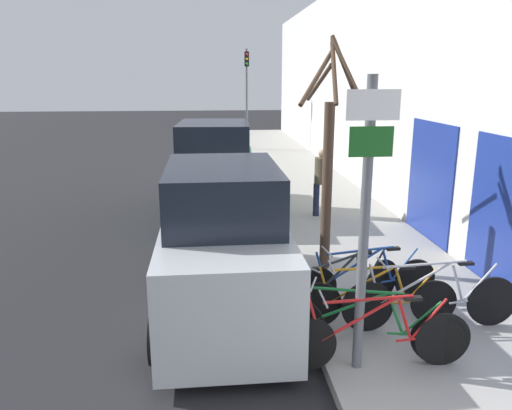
{
  "coord_description": "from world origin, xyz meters",
  "views": [
    {
      "loc": [
        -0.3,
        -1.64,
        3.46
      ],
      "look_at": [
        0.41,
        5.97,
        1.48
      ],
      "focal_mm": 35.0,
      "sensor_mm": 36.0,
      "label": 1
    }
  ],
  "objects_px": {
    "bicycle_5": "(366,280)",
    "bicycle_2": "(431,300)",
    "signpost": "(365,217)",
    "bicycle_3": "(377,299)",
    "pedestrian_near": "(322,177)",
    "bicycle_4": "(343,290)",
    "parked_car_0": "(223,247)",
    "parked_car_1": "(215,175)",
    "traffic_light": "(247,86)",
    "street_tree": "(328,160)",
    "bicycle_0": "(376,337)",
    "bicycle_1": "(366,326)"
  },
  "relations": [
    {
      "from": "bicycle_3",
      "to": "parked_car_0",
      "type": "relative_size",
      "value": 0.51
    },
    {
      "from": "bicycle_2",
      "to": "bicycle_5",
      "type": "relative_size",
      "value": 1.1
    },
    {
      "from": "pedestrian_near",
      "to": "street_tree",
      "type": "relative_size",
      "value": 0.41
    },
    {
      "from": "street_tree",
      "to": "pedestrian_near",
      "type": "bearing_deg",
      "value": 78.56
    },
    {
      "from": "bicycle_0",
      "to": "traffic_light",
      "type": "distance_m",
      "value": 18.37
    },
    {
      "from": "parked_car_1",
      "to": "street_tree",
      "type": "xyz_separation_m",
      "value": [
        1.86,
        -4.01,
        1.01
      ]
    },
    {
      "from": "parked_car_0",
      "to": "parked_car_1",
      "type": "height_order",
      "value": "parked_car_1"
    },
    {
      "from": "bicycle_4",
      "to": "bicycle_0",
      "type": "bearing_deg",
      "value": 150.81
    },
    {
      "from": "bicycle_0",
      "to": "bicycle_1",
      "type": "distance_m",
      "value": 0.31
    },
    {
      "from": "signpost",
      "to": "traffic_light",
      "type": "height_order",
      "value": "traffic_light"
    },
    {
      "from": "street_tree",
      "to": "bicycle_3",
      "type": "bearing_deg",
      "value": -83.91
    },
    {
      "from": "signpost",
      "to": "bicycle_3",
      "type": "bearing_deg",
      "value": 60.79
    },
    {
      "from": "bicycle_1",
      "to": "bicycle_2",
      "type": "xyz_separation_m",
      "value": [
        1.05,
        0.55,
        0.04
      ]
    },
    {
      "from": "parked_car_1",
      "to": "pedestrian_near",
      "type": "distance_m",
      "value": 2.62
    },
    {
      "from": "bicycle_2",
      "to": "pedestrian_near",
      "type": "distance_m",
      "value": 5.75
    },
    {
      "from": "bicycle_2",
      "to": "bicycle_3",
      "type": "distance_m",
      "value": 0.71
    },
    {
      "from": "street_tree",
      "to": "bicycle_1",
      "type": "bearing_deg",
      "value": -92.79
    },
    {
      "from": "bicycle_3",
      "to": "parked_car_0",
      "type": "xyz_separation_m",
      "value": [
        -2.04,
        0.9,
        0.51
      ]
    },
    {
      "from": "bicycle_4",
      "to": "bicycle_3",
      "type": "bearing_deg",
      "value": -163.43
    },
    {
      "from": "bicycle_1",
      "to": "bicycle_5",
      "type": "xyz_separation_m",
      "value": [
        0.42,
        1.36,
        0.01
      ]
    },
    {
      "from": "street_tree",
      "to": "traffic_light",
      "type": "distance_m",
      "value": 15.1
    },
    {
      "from": "bicycle_1",
      "to": "pedestrian_near",
      "type": "bearing_deg",
      "value": 13.01
    },
    {
      "from": "signpost",
      "to": "pedestrian_near",
      "type": "bearing_deg",
      "value": 81.18
    },
    {
      "from": "parked_car_0",
      "to": "pedestrian_near",
      "type": "relative_size",
      "value": 2.66
    },
    {
      "from": "street_tree",
      "to": "bicycle_5",
      "type": "bearing_deg",
      "value": -78.91
    },
    {
      "from": "bicycle_0",
      "to": "bicycle_1",
      "type": "height_order",
      "value": "bicycle_0"
    },
    {
      "from": "signpost",
      "to": "bicycle_2",
      "type": "xyz_separation_m",
      "value": [
        1.23,
        0.81,
        -1.42
      ]
    },
    {
      "from": "bicycle_2",
      "to": "pedestrian_near",
      "type": "xyz_separation_m",
      "value": [
        -0.22,
        5.72,
        0.53
      ]
    },
    {
      "from": "parked_car_1",
      "to": "traffic_light",
      "type": "height_order",
      "value": "traffic_light"
    },
    {
      "from": "bicycle_4",
      "to": "parked_car_1",
      "type": "relative_size",
      "value": 0.45
    },
    {
      "from": "bicycle_0",
      "to": "bicycle_1",
      "type": "xyz_separation_m",
      "value": [
        -0.02,
        0.31,
        -0.02
      ]
    },
    {
      "from": "pedestrian_near",
      "to": "bicycle_4",
      "type": "bearing_deg",
      "value": 61.52
    },
    {
      "from": "signpost",
      "to": "bicycle_4",
      "type": "height_order",
      "value": "signpost"
    },
    {
      "from": "bicycle_0",
      "to": "pedestrian_near",
      "type": "height_order",
      "value": "pedestrian_near"
    },
    {
      "from": "parked_car_0",
      "to": "pedestrian_near",
      "type": "distance_m",
      "value": 5.3
    },
    {
      "from": "parked_car_0",
      "to": "bicycle_5",
      "type": "bearing_deg",
      "value": -7.1
    },
    {
      "from": "bicycle_3",
      "to": "traffic_light",
      "type": "relative_size",
      "value": 0.49
    },
    {
      "from": "bicycle_0",
      "to": "bicycle_5",
      "type": "bearing_deg",
      "value": -12.52
    },
    {
      "from": "bicycle_5",
      "to": "bicycle_2",
      "type": "bearing_deg",
      "value": -147.9
    },
    {
      "from": "bicycle_2",
      "to": "parked_car_0",
      "type": "bearing_deg",
      "value": 69.11
    },
    {
      "from": "bicycle_4",
      "to": "street_tree",
      "type": "bearing_deg",
      "value": -34.77
    },
    {
      "from": "parked_car_0",
      "to": "street_tree",
      "type": "distance_m",
      "value": 2.43
    },
    {
      "from": "bicycle_3",
      "to": "street_tree",
      "type": "xyz_separation_m",
      "value": [
        -0.23,
        2.12,
        1.56
      ]
    },
    {
      "from": "bicycle_2",
      "to": "street_tree",
      "type": "height_order",
      "value": "street_tree"
    },
    {
      "from": "bicycle_4",
      "to": "traffic_light",
      "type": "height_order",
      "value": "traffic_light"
    },
    {
      "from": "bicycle_2",
      "to": "pedestrian_near",
      "type": "bearing_deg",
      "value": 2.39
    },
    {
      "from": "bicycle_3",
      "to": "parked_car_0",
      "type": "bearing_deg",
      "value": 69.02
    },
    {
      "from": "bicycle_2",
      "to": "pedestrian_near",
      "type": "relative_size",
      "value": 1.49
    },
    {
      "from": "bicycle_4",
      "to": "street_tree",
      "type": "xyz_separation_m",
      "value": [
        0.14,
        1.77,
        1.56
      ]
    },
    {
      "from": "signpost",
      "to": "bicycle_0",
      "type": "bearing_deg",
      "value": -10.66
    }
  ]
}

